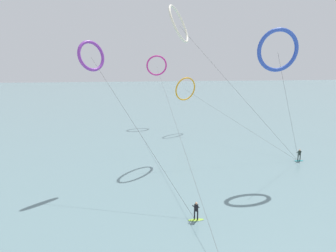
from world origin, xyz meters
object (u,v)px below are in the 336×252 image
Objects in this scene: kite_violet at (91,56)px; kite_magenta at (157,66)px; kite_cobalt at (278,50)px; surfer_teal at (299,156)px; kite_ivory at (179,24)px; surfer_lime at (196,212)px; kite_amber at (186,89)px.

kite_violet reaches higher than kite_magenta.
kite_cobalt is at bearing 107.43° from kite_magenta.
surfer_teal is 24.59m from kite_ivory.
kite_violet is 0.92× the size of kite_cobalt.
kite_magenta is at bearing 118.50° from surfer_lime.
kite_violet reaches higher than surfer_lime.
surfer_teal is 0.08× the size of kite_ivory.
kite_cobalt is at bearing -133.98° from surfer_teal.
surfer_teal is 30.21m from kite_violet.
kite_ivory is 14.32m from kite_cobalt.
kite_violet is at bearing 160.32° from surfer_lime.
kite_violet is at bearing 31.61° from kite_amber.
kite_amber reaches higher than surfer_lime.
kite_violet is (-27.00, -2.58, 13.30)m from surfer_teal.
kite_cobalt is (5.63, -24.08, 6.38)m from kite_amber.
kite_ivory reaches higher than surfer_teal.
kite_ivory is at bearing 173.05° from surfer_teal.
kite_violet is 31.59m from kite_magenta.
kite_amber is at bearing 110.11° from surfer_lime.
kite_cobalt is at bearing -46.58° from kite_violet.
kite_magenta is (10.07, 29.92, -1.40)m from kite_violet.
kite_ivory is at bearing 49.84° from kite_amber.
kite_cobalt is 0.33× the size of kite_magenta.
kite_magenta is (-4.78, 7.49, 4.31)m from kite_amber.
kite_cobalt is (-6.53, -4.24, 13.96)m from surfer_teal.
surfer_lime is at bearing 40.14° from kite_cobalt.
kite_amber is 9.88m from kite_magenta.
kite_ivory reaches higher than kite_magenta.
kite_violet is (-11.01, -8.39, -4.46)m from kite_ivory.
kite_cobalt is (20.48, -1.65, 0.66)m from kite_violet.
kite_cobalt is at bearing 78.28° from kite_amber.
kite_magenta is (-16.94, 27.33, 11.89)m from surfer_teal.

